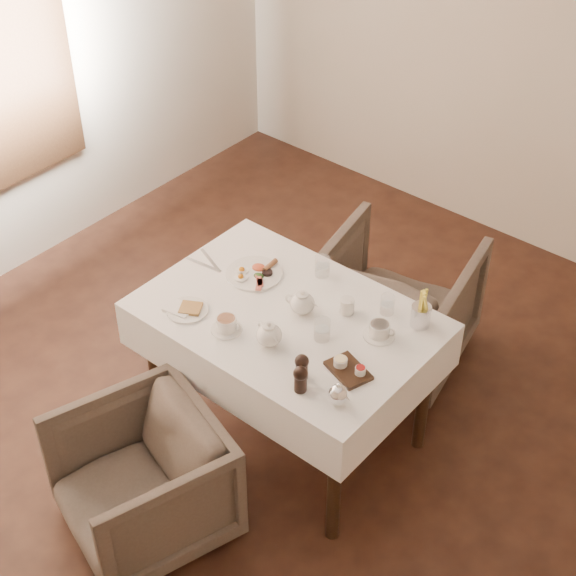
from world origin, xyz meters
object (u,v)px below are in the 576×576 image
at_px(armchair_far, 395,304).
at_px(teapot_centre, 302,302).
at_px(armchair_near, 142,481).
at_px(breakfast_plate, 255,273).
at_px(table, 287,334).

distance_m(armchair_far, teapot_centre, 0.88).
xyz_separation_m(armchair_near, breakfast_plate, (-0.18, 0.95, 0.46)).
bearing_deg(table, breakfast_plate, 157.47).
xyz_separation_m(table, armchair_near, (-0.11, -0.82, -0.34)).
bearing_deg(teapot_centre, breakfast_plate, 151.80).
distance_m(armchair_far, breakfast_plate, 0.87).
bearing_deg(armchair_near, teapot_centre, 97.50).
bearing_deg(armchair_near, table, 99.82).
xyz_separation_m(armchair_far, breakfast_plate, (-0.37, -0.67, 0.42)).
xyz_separation_m(armchair_far, teapot_centre, (-0.03, -0.74, 0.47)).
height_order(table, teapot_centre, teapot_centre).
relative_size(armchair_far, breakfast_plate, 2.86).
height_order(table, armchair_near, table).
relative_size(breakfast_plate, teapot_centre, 1.76).
distance_m(table, teapot_centre, 0.19).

